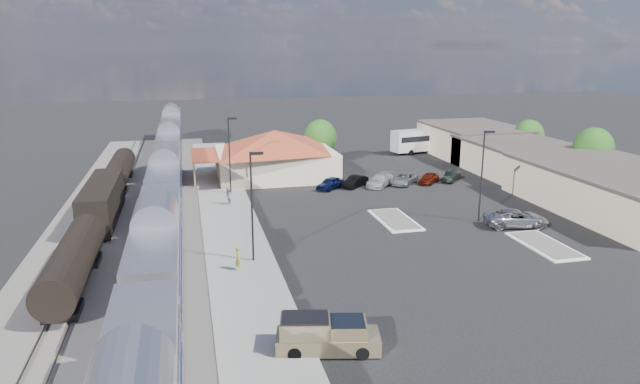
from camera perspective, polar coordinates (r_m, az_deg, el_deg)
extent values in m
plane|color=black|center=(53.96, 4.27, -3.77)|extent=(280.00, 280.00, 0.00)
cube|color=#4C4944|center=(59.49, -17.90, -2.65)|extent=(16.00, 100.00, 0.12)
cube|color=gray|center=(57.44, -9.07, -2.69)|extent=(5.50, 92.00, 0.18)
cube|color=silver|center=(40.91, -15.87, -5.83)|extent=(3.00, 20.00, 5.00)
cube|color=black|center=(41.91, -15.61, -9.36)|extent=(2.20, 16.00, 0.60)
cube|color=silver|center=(61.06, -15.14, 0.89)|extent=(3.00, 20.00, 5.00)
cube|color=black|center=(61.74, -14.97, -1.59)|extent=(2.20, 16.00, 0.60)
cube|color=silver|center=(81.65, -14.77, 4.25)|extent=(3.00, 20.00, 5.00)
cube|color=black|center=(82.16, -14.65, 2.36)|extent=(2.20, 16.00, 0.60)
cube|color=silver|center=(102.40, -14.56, 6.25)|extent=(3.00, 20.00, 5.00)
cube|color=black|center=(102.80, -14.46, 4.74)|extent=(2.20, 16.00, 0.60)
cylinder|color=black|center=(44.18, -23.50, -6.30)|extent=(2.80, 14.00, 2.80)
cube|color=black|center=(44.81, -23.27, -8.46)|extent=(2.20, 12.00, 0.60)
cube|color=black|center=(59.24, -20.95, -0.83)|extent=(2.80, 14.00, 3.60)
cube|color=black|center=(59.74, -20.79, -2.59)|extent=(2.20, 12.00, 0.60)
cylinder|color=black|center=(74.74, -19.44, 2.25)|extent=(2.80, 14.00, 2.80)
cube|color=black|center=(75.12, -19.32, 0.91)|extent=(2.20, 12.00, 0.60)
cube|color=beige|center=(75.19, -4.49, 2.87)|extent=(15.00, 12.00, 3.60)
pyramid|color=maroon|center=(74.63, -4.54, 5.20)|extent=(15.30, 12.24, 2.60)
cube|color=maroon|center=(74.10, -11.49, 3.63)|extent=(3.20, 9.60, 0.25)
cube|color=#C6B28C|center=(67.11, 27.76, 0.07)|extent=(14.00, 22.00, 4.20)
cube|color=#3F3833|center=(66.65, 27.99, 1.95)|extent=(14.40, 22.40, 0.30)
cube|color=#C6B28C|center=(81.17, 19.56, 3.08)|extent=(12.00, 18.00, 4.00)
cube|color=#3F3833|center=(80.81, 19.68, 4.57)|extent=(12.40, 18.40, 0.30)
cube|color=#C6B28C|center=(93.00, 14.96, 4.94)|extent=(12.00, 16.00, 4.50)
cube|color=#3F3833|center=(92.65, 15.06, 6.40)|extent=(12.40, 16.40, 0.30)
cube|color=silver|center=(57.00, 7.51, -2.78)|extent=(3.30, 7.50, 0.15)
cube|color=#4C4944|center=(56.98, 7.51, -2.70)|extent=(2.70, 6.90, 0.10)
cube|color=silver|center=(53.15, 21.57, -4.99)|extent=(3.30, 7.50, 0.15)
cube|color=#4C4944|center=(53.13, 21.58, -4.90)|extent=(2.70, 6.90, 0.10)
cylinder|color=black|center=(44.81, -6.83, -1.64)|extent=(0.16, 0.16, 9.00)
cube|color=black|center=(43.86, -6.34, 3.87)|extent=(1.00, 0.25, 0.22)
cylinder|color=black|center=(66.15, -9.04, 3.52)|extent=(0.16, 0.16, 9.00)
cube|color=black|center=(65.52, -8.75, 7.28)|extent=(1.00, 0.25, 0.22)
cylinder|color=black|center=(57.44, 15.86, 1.49)|extent=(0.16, 0.16, 9.00)
cube|color=black|center=(56.91, 16.60, 5.78)|extent=(1.00, 0.25, 0.22)
cylinder|color=#382314|center=(80.00, 25.44, 1.93)|extent=(0.30, 0.30, 2.86)
ellipsoid|color=#134415|center=(79.51, 25.66, 3.90)|extent=(4.94, 4.94, 5.46)
cylinder|color=#382314|center=(91.12, 20.03, 3.74)|extent=(0.30, 0.30, 2.55)
ellipsoid|color=#134415|center=(90.73, 20.16, 5.29)|extent=(4.41, 4.41, 4.87)
cylinder|color=#382314|center=(82.46, 0.03, 3.64)|extent=(0.30, 0.30, 2.73)
ellipsoid|color=#134415|center=(82.00, 0.03, 5.47)|extent=(4.71, 4.71, 5.21)
cube|color=tan|center=(33.37, 0.80, -14.71)|extent=(6.16, 3.31, 0.96)
cube|color=tan|center=(33.01, 0.81, -13.58)|extent=(2.60, 2.44, 1.01)
cube|color=tan|center=(32.96, 0.81, -13.42)|extent=(3.17, 2.57, 1.17)
cylinder|color=black|center=(32.75, 4.26, -15.76)|extent=(0.81, 0.45, 0.77)
cylinder|color=black|center=(34.41, 3.96, -14.16)|extent=(0.81, 0.45, 0.77)
cylinder|color=black|center=(32.64, -2.56, -15.85)|extent=(0.81, 0.45, 0.77)
cylinder|color=black|center=(34.30, -2.47, -14.24)|extent=(0.81, 0.45, 0.77)
imported|color=#94969B|center=(57.60, 19.04, -2.50)|extent=(6.39, 3.76, 1.67)
cube|color=silver|center=(93.92, 10.51, 5.19)|extent=(12.02, 4.82, 3.33)
cube|color=black|center=(93.86, 10.53, 5.43)|extent=(11.11, 4.67, 0.88)
cylinder|color=black|center=(95.70, 12.89, 4.22)|extent=(0.92, 0.46, 0.88)
cylinder|color=black|center=(97.49, 12.07, 4.45)|extent=(0.92, 0.46, 0.88)
cylinder|color=black|center=(91.30, 9.06, 3.92)|extent=(0.92, 0.46, 0.88)
cylinder|color=black|center=(93.18, 8.28, 4.17)|extent=(0.92, 0.46, 0.88)
imported|color=gold|center=(44.12, -8.16, -6.60)|extent=(0.52, 0.72, 1.85)
imported|color=silver|center=(62.05, -9.16, -0.42)|extent=(0.98, 1.10, 1.87)
imported|color=#0D1844|center=(68.72, 1.02, 0.88)|extent=(4.27, 4.07, 1.43)
imported|color=black|center=(69.84, 3.51, 1.06)|extent=(4.13, 3.91, 1.39)
imported|color=silver|center=(70.52, 6.07, 1.18)|extent=(5.01, 5.26, 1.50)
imported|color=#93959B|center=(71.92, 8.40, 1.31)|extent=(4.93, 5.12, 1.35)
imported|color=maroon|center=(72.87, 10.83, 1.38)|extent=(3.95, 4.01, 1.37)
imported|color=black|center=(74.48, 12.99, 1.52)|extent=(3.66, 3.82, 1.29)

